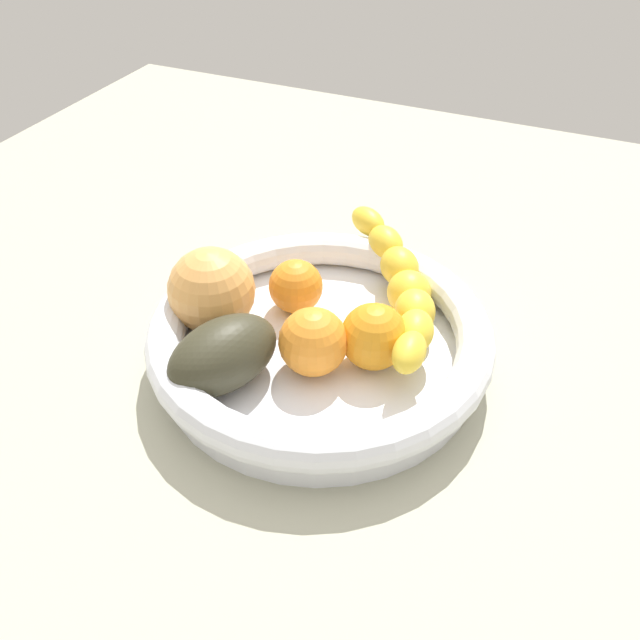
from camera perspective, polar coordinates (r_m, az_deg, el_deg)
kitchen_counter at (r=62.85cm, az=0.00°, el=-4.55°), size 120.00×120.00×3.00cm
fruit_bowl at (r=60.06cm, az=0.00°, el=-1.66°), size 29.81×29.81×5.15cm
banana_draped_left at (r=63.24cm, az=6.75°, el=2.81°), size 22.05×14.12×5.09cm
orange_front at (r=57.06cm, az=4.34°, el=-1.62°), size 5.69×5.69×5.69cm
orange_mid_left at (r=63.38cm, az=-2.01°, el=2.80°), size 5.01×5.01×5.01cm
orange_mid_right at (r=56.60cm, az=-0.56°, el=-1.81°), size 5.79×5.79×5.79cm
peach_blush at (r=61.28cm, az=-8.94°, el=2.43°), size 7.73×7.73×7.73cm
avocado_dark at (r=55.97cm, az=-7.99°, el=-2.87°), size 11.51×9.57×5.74cm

